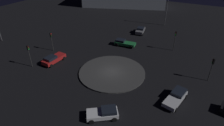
{
  "coord_description": "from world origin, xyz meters",
  "views": [
    {
      "loc": [
        24.13,
        12.72,
        18.21
      ],
      "look_at": [
        0.0,
        0.0,
        1.95
      ],
      "focal_mm": 30.25,
      "sensor_mm": 36.0,
      "label": 1
    }
  ],
  "objects_px": {
    "car_grey": "(140,30)",
    "traffic_light_south_near": "(51,38)",
    "car_red": "(53,59)",
    "car_white": "(104,113)",
    "streetlamp_west": "(167,5)",
    "car_green": "(124,43)",
    "traffic_light_northwest": "(175,37)",
    "traffic_light_south": "(29,52)",
    "car_silver": "(176,97)",
    "traffic_light_north": "(212,65)"
  },
  "relations": [
    {
      "from": "car_grey",
      "to": "traffic_light_south_near",
      "type": "bearing_deg",
      "value": -43.46
    },
    {
      "from": "car_red",
      "to": "car_white",
      "type": "relative_size",
      "value": 1.11
    },
    {
      "from": "traffic_light_south_near",
      "to": "streetlamp_west",
      "type": "relative_size",
      "value": 0.43
    },
    {
      "from": "car_green",
      "to": "traffic_light_northwest",
      "type": "height_order",
      "value": "traffic_light_northwest"
    },
    {
      "from": "car_green",
      "to": "traffic_light_south",
      "type": "distance_m",
      "value": 19.46
    },
    {
      "from": "car_white",
      "to": "traffic_light_south",
      "type": "xyz_separation_m",
      "value": [
        -4.48,
        -17.67,
        2.33
      ]
    },
    {
      "from": "car_grey",
      "to": "car_green",
      "type": "bearing_deg",
      "value": -11.65
    },
    {
      "from": "car_silver",
      "to": "traffic_light_northwest",
      "type": "relative_size",
      "value": 1.14
    },
    {
      "from": "car_red",
      "to": "traffic_light_south_near",
      "type": "xyz_separation_m",
      "value": [
        -3.72,
        -3.54,
        2.07
      ]
    },
    {
      "from": "car_red",
      "to": "traffic_light_south",
      "type": "distance_m",
      "value": 4.45
    },
    {
      "from": "traffic_light_north",
      "to": "streetlamp_west",
      "type": "relative_size",
      "value": 0.44
    },
    {
      "from": "traffic_light_northwest",
      "to": "traffic_light_south",
      "type": "bearing_deg",
      "value": -20.03
    },
    {
      "from": "car_red",
      "to": "traffic_light_south",
      "type": "relative_size",
      "value": 1.1
    },
    {
      "from": "car_grey",
      "to": "car_red",
      "type": "bearing_deg",
      "value": -31.09
    },
    {
      "from": "car_white",
      "to": "car_grey",
      "type": "bearing_deg",
      "value": -113.74
    },
    {
      "from": "car_white",
      "to": "streetlamp_west",
      "type": "bearing_deg",
      "value": -122.34
    },
    {
      "from": "traffic_light_south_near",
      "to": "traffic_light_north",
      "type": "bearing_deg",
      "value": 13.1
    },
    {
      "from": "traffic_light_north",
      "to": "streetlamp_west",
      "type": "bearing_deg",
      "value": -80.02
    },
    {
      "from": "traffic_light_northwest",
      "to": "traffic_light_north",
      "type": "height_order",
      "value": "traffic_light_northwest"
    },
    {
      "from": "traffic_light_northwest",
      "to": "streetlamp_west",
      "type": "relative_size",
      "value": 0.46
    },
    {
      "from": "car_grey",
      "to": "traffic_light_north",
      "type": "relative_size",
      "value": 1.05
    },
    {
      "from": "traffic_light_northwest",
      "to": "streetlamp_west",
      "type": "bearing_deg",
      "value": -130.37
    },
    {
      "from": "car_silver",
      "to": "traffic_light_north",
      "type": "bearing_deg",
      "value": 166.12
    },
    {
      "from": "car_silver",
      "to": "traffic_light_south",
      "type": "distance_m",
      "value": 25.33
    },
    {
      "from": "car_grey",
      "to": "traffic_light_north",
      "type": "distance_m",
      "value": 22.36
    },
    {
      "from": "traffic_light_south",
      "to": "car_red",
      "type": "bearing_deg",
      "value": 30.01
    },
    {
      "from": "traffic_light_south",
      "to": "streetlamp_west",
      "type": "relative_size",
      "value": 0.46
    },
    {
      "from": "car_silver",
      "to": "traffic_light_northwest",
      "type": "xyz_separation_m",
      "value": [
        -15.75,
        -3.75,
        2.35
      ]
    },
    {
      "from": "car_white",
      "to": "car_silver",
      "type": "bearing_deg",
      "value": -170.73
    },
    {
      "from": "car_red",
      "to": "car_grey",
      "type": "distance_m",
      "value": 23.54
    },
    {
      "from": "streetlamp_west",
      "to": "car_grey",
      "type": "bearing_deg",
      "value": -24.38
    },
    {
      "from": "car_grey",
      "to": "car_white",
      "type": "distance_m",
      "value": 29.67
    },
    {
      "from": "car_silver",
      "to": "traffic_light_south",
      "type": "height_order",
      "value": "traffic_light_south"
    },
    {
      "from": "car_silver",
      "to": "streetlamp_west",
      "type": "bearing_deg",
      "value": -150.75
    },
    {
      "from": "car_red",
      "to": "traffic_light_northwest",
      "type": "bearing_deg",
      "value": -46.84
    },
    {
      "from": "streetlamp_west",
      "to": "traffic_light_north",
      "type": "bearing_deg",
      "value": 29.23
    },
    {
      "from": "car_white",
      "to": "car_green",
      "type": "xyz_separation_m",
      "value": [
        -20.25,
        -6.52,
        0.04
      ]
    },
    {
      "from": "car_red",
      "to": "car_white",
      "type": "bearing_deg",
      "value": -112.52
    },
    {
      "from": "car_silver",
      "to": "car_green",
      "type": "bearing_deg",
      "value": -120.73
    },
    {
      "from": "car_grey",
      "to": "car_white",
      "type": "relative_size",
      "value": 1.01
    },
    {
      "from": "car_green",
      "to": "streetlamp_west",
      "type": "relative_size",
      "value": 0.5
    },
    {
      "from": "traffic_light_north",
      "to": "traffic_light_south_near",
      "type": "relative_size",
      "value": 1.02
    },
    {
      "from": "traffic_light_northwest",
      "to": "streetlamp_west",
      "type": "height_order",
      "value": "streetlamp_west"
    },
    {
      "from": "car_green",
      "to": "car_silver",
      "type": "bearing_deg",
      "value": -48.04
    },
    {
      "from": "car_red",
      "to": "streetlamp_west",
      "type": "height_order",
      "value": "streetlamp_west"
    },
    {
      "from": "car_silver",
      "to": "car_green",
      "type": "height_order",
      "value": "car_green"
    },
    {
      "from": "traffic_light_south",
      "to": "traffic_light_south_near",
      "type": "height_order",
      "value": "traffic_light_south"
    },
    {
      "from": "car_silver",
      "to": "traffic_light_north",
      "type": "xyz_separation_m",
      "value": [
        -7.39,
        3.62,
        2.22
      ]
    },
    {
      "from": "car_grey",
      "to": "streetlamp_west",
      "type": "height_order",
      "value": "streetlamp_west"
    },
    {
      "from": "car_silver",
      "to": "traffic_light_south_near",
      "type": "xyz_separation_m",
      "value": [
        -3.84,
        -26.14,
        2.16
      ]
    }
  ]
}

